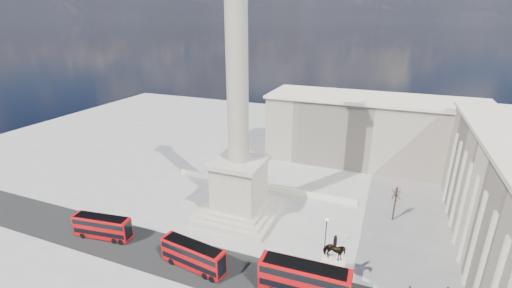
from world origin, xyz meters
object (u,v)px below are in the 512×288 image
at_px(victorian_lamp, 326,232).
at_px(red_bus_c, 305,280).
at_px(nelsons_column, 239,149).
at_px(red_bus_a, 103,227).
at_px(equestrian_statue, 333,268).
at_px(red_bus_b, 194,256).
at_px(pedestrian_crossing, 279,263).

bearing_deg(victorian_lamp, red_bus_c, -94.00).
height_order(nelsons_column, red_bus_a, nelsons_column).
height_order(victorian_lamp, equestrian_statue, equestrian_statue).
xyz_separation_m(red_bus_a, equestrian_statue, (36.88, 3.15, 0.68)).
relative_size(red_bus_c, equestrian_statue, 1.49).
relative_size(red_bus_a, red_bus_b, 0.96).
distance_m(red_bus_c, pedestrian_crossing, 6.10).
distance_m(red_bus_b, equestrian_statue, 19.54).
relative_size(victorian_lamp, pedestrian_crossing, 3.05).
height_order(nelsons_column, victorian_lamp, nelsons_column).
bearing_deg(red_bus_b, victorian_lamp, 40.74).
relative_size(nelsons_column, equestrian_statue, 6.26).
height_order(red_bus_a, equestrian_statue, equestrian_statue).
bearing_deg(red_bus_a, red_bus_c, -7.98).
height_order(red_bus_c, equestrian_statue, equestrian_statue).
bearing_deg(pedestrian_crossing, nelsons_column, 31.45).
bearing_deg(red_bus_a, victorian_lamp, 8.36).
distance_m(red_bus_c, victorian_lamp, 10.21).
xyz_separation_m(red_bus_a, pedestrian_crossing, (29.28, 3.67, -1.11)).
xyz_separation_m(victorian_lamp, equestrian_statue, (2.31, -6.95, -0.70)).
bearing_deg(red_bus_a, pedestrian_crossing, -0.77).
relative_size(red_bus_b, victorian_lamp, 1.76).
xyz_separation_m(red_bus_a, victorian_lamp, (34.58, 10.10, 1.38)).
xyz_separation_m(red_bus_c, victorian_lamp, (0.71, 10.14, 0.95)).
height_order(red_bus_b, red_bus_c, red_bus_c).
xyz_separation_m(red_bus_b, red_bus_c, (16.10, 0.81, 0.35)).
bearing_deg(equestrian_statue, victorian_lamp, 108.36).
height_order(red_bus_c, victorian_lamp, victorian_lamp).
xyz_separation_m(red_bus_b, equestrian_statue, (19.11, 3.99, 0.61)).
distance_m(nelsons_column, equestrian_statue, 24.77).
height_order(red_bus_b, victorian_lamp, victorian_lamp).
height_order(red_bus_a, pedestrian_crossing, red_bus_a).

